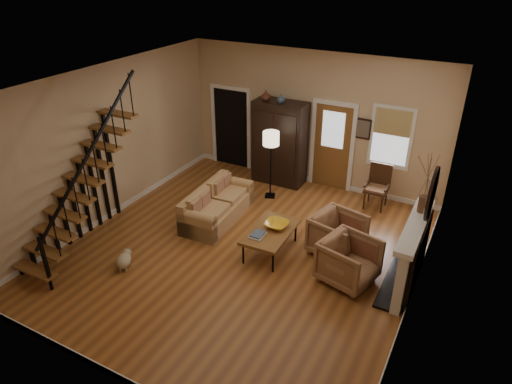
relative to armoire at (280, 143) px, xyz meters
The scene contains 15 objects.
room 1.49m from the armoire, 78.37° to the right, with size 7.00×7.33×3.30m.
staircase 4.94m from the armoire, 115.05° to the right, with size 0.94×2.80×3.20m, color brown, non-canonical shape.
fireplace 4.67m from the armoire, 34.69° to the right, with size 0.33×1.95×2.30m.
armoire is the anchor object (origin of this frame).
vase_a 1.23m from the armoire, 164.05° to the right, with size 0.24×0.24×0.25m, color #4C2619.
vase_b 1.16m from the armoire, 63.43° to the right, with size 0.20×0.20×0.21m, color #334C60.
sofa 2.48m from the armoire, 98.90° to the right, with size 0.84×1.95×0.73m, color tan, non-canonical shape.
coffee_table 3.27m from the armoire, 67.47° to the right, with size 0.77×1.31×0.50m, color brown, non-canonical shape.
bowl 3.09m from the armoire, 65.52° to the right, with size 0.45×0.45×0.11m, color gold.
books 3.44m from the armoire, 71.27° to the right, with size 0.24×0.33×0.06m, color beige, non-canonical shape.
armchair_left 4.22m from the armoire, 47.26° to the right, with size 0.89×0.92×0.84m, color brown.
armchair_right 3.40m from the armoire, 44.76° to the right, with size 0.89×0.92×0.83m, color brown.
floor_lamp 0.92m from the armoire, 78.09° to the right, with size 0.38×0.38×1.65m, color black, non-canonical shape.
side_chair 2.61m from the armoire, ahead, with size 0.54×0.54×1.02m, color #3C2213, non-canonical shape.
dog 4.86m from the armoire, 101.42° to the right, with size 0.26×0.43×0.32m, color tan, non-canonical shape.
Camera 1 is at (3.76, -6.45, 5.26)m, focal length 32.00 mm.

